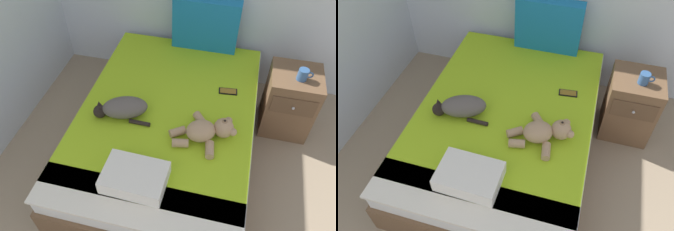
# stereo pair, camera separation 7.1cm
# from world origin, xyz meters

# --- Properties ---
(bed) EXTENTS (1.38, 1.96, 0.46)m
(bed) POSITION_xyz_m (1.37, 3.20, 0.23)
(bed) COLOR brown
(bed) RESTS_ON ground_plane
(patterned_cushion) EXTENTS (0.59, 0.13, 0.48)m
(patterned_cushion) POSITION_xyz_m (1.50, 4.09, 0.70)
(patterned_cushion) COLOR #1972AD
(patterned_cushion) RESTS_ON bed
(cat) EXTENTS (0.44, 0.29, 0.15)m
(cat) POSITION_xyz_m (1.05, 3.07, 0.53)
(cat) COLOR #59514C
(cat) RESTS_ON bed
(teddy_bear) EXTENTS (0.48, 0.40, 0.15)m
(teddy_bear) POSITION_xyz_m (1.71, 3.00, 0.53)
(teddy_bear) COLOR tan
(teddy_bear) RESTS_ON bed
(cell_phone) EXTENTS (0.15, 0.09, 0.01)m
(cell_phone) POSITION_xyz_m (1.80, 3.52, 0.47)
(cell_phone) COLOR black
(cell_phone) RESTS_ON bed
(throw_pillow) EXTENTS (0.41, 0.29, 0.11)m
(throw_pillow) POSITION_xyz_m (1.33, 2.52, 0.52)
(throw_pillow) COLOR white
(throw_pillow) RESTS_ON bed
(nightstand) EXTENTS (0.41, 0.43, 0.60)m
(nightstand) POSITION_xyz_m (2.33, 3.70, 0.30)
(nightstand) COLOR brown
(nightstand) RESTS_ON ground_plane
(mug) EXTENTS (0.12, 0.08, 0.09)m
(mug) POSITION_xyz_m (2.35, 3.65, 0.65)
(mug) COLOR #33598C
(mug) RESTS_ON nightstand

